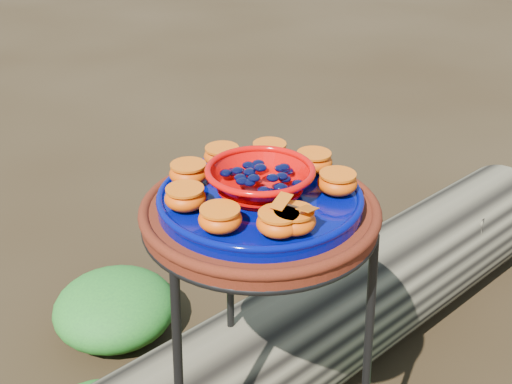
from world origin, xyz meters
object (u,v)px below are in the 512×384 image
object	(u,v)px
cobalt_plate	(260,200)
driftwood_log	(349,306)
plant_stand	(259,375)
red_bowl	(260,181)
terracotta_saucer	(260,214)

from	to	relation	value
cobalt_plate	driftwood_log	distance (m)	0.79
plant_stand	cobalt_plate	bearing A→B (deg)	0.00
plant_stand	driftwood_log	size ratio (longest dim) A/B	0.42
cobalt_plate	red_bowl	world-z (taller)	red_bowl
cobalt_plate	red_bowl	xyz separation A→B (m)	(0.00, 0.00, 0.04)
plant_stand	cobalt_plate	world-z (taller)	cobalt_plate
plant_stand	red_bowl	size ratio (longest dim) A/B	4.07
plant_stand	terracotta_saucer	world-z (taller)	terracotta_saucer
plant_stand	red_bowl	distance (m)	0.43
terracotta_saucer	cobalt_plate	world-z (taller)	cobalt_plate
plant_stand	terracotta_saucer	distance (m)	0.37
terracotta_saucer	red_bowl	xyz separation A→B (m)	(0.00, 0.00, 0.06)
red_bowl	cobalt_plate	bearing A→B (deg)	0.00
red_bowl	plant_stand	bearing A→B (deg)	0.00
terracotta_saucer	red_bowl	distance (m)	0.06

